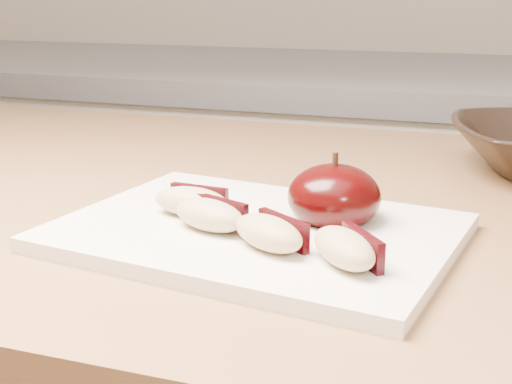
% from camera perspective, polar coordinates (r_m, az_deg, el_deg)
% --- Properties ---
extents(back_cabinet, '(2.40, 0.62, 0.94)m').
position_cam_1_polar(back_cabinet, '(1.44, 8.66, -8.97)').
color(back_cabinet, silver).
rests_on(back_cabinet, ground).
extents(cutting_board, '(0.30, 0.24, 0.01)m').
position_cam_1_polar(cutting_board, '(0.52, 0.00, -3.25)').
color(cutting_board, white).
rests_on(cutting_board, island_counter).
extents(apple_half, '(0.09, 0.09, 0.06)m').
position_cam_1_polar(apple_half, '(0.53, 6.27, -0.39)').
color(apple_half, black).
rests_on(apple_half, cutting_board).
extents(apple_wedge_a, '(0.06, 0.03, 0.02)m').
position_cam_1_polar(apple_wedge_a, '(0.54, -5.12, -0.73)').
color(apple_wedge_a, tan).
rests_on(apple_wedge_a, cutting_board).
extents(apple_wedge_b, '(0.07, 0.05, 0.02)m').
position_cam_1_polar(apple_wedge_b, '(0.51, -3.64, -1.81)').
color(apple_wedge_b, tan).
rests_on(apple_wedge_b, cutting_board).
extents(apple_wedge_c, '(0.07, 0.06, 0.02)m').
position_cam_1_polar(apple_wedge_c, '(0.47, 1.14, -3.27)').
color(apple_wedge_c, tan).
rests_on(apple_wedge_c, cutting_board).
extents(apple_wedge_d, '(0.06, 0.07, 0.02)m').
position_cam_1_polar(apple_wedge_d, '(0.45, 7.23, -4.45)').
color(apple_wedge_d, tan).
rests_on(apple_wedge_d, cutting_board).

